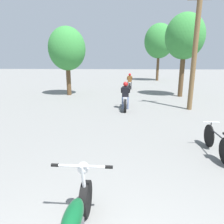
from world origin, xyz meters
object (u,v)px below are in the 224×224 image
(roadside_tree_right_near, at_px, (185,37))
(motorcycle_rider_lead, at_px, (125,99))
(roadside_tree_right_far, at_px, (159,41))
(bicycle_parked, at_px, (217,142))
(utility_pole, at_px, (195,49))
(roadside_tree_left, at_px, (67,49))
(motorcycle_rider_far, at_px, (130,83))

(roadside_tree_right_near, relative_size, motorcycle_rider_lead, 2.75)
(roadside_tree_right_far, distance_m, bicycle_parked, 21.34)
(utility_pole, distance_m, motorcycle_rider_lead, 4.12)
(utility_pole, relative_size, motorcycle_rider_lead, 2.90)
(utility_pole, bearing_deg, bicycle_parked, -99.42)
(roadside_tree_left, bearing_deg, roadside_tree_right_near, -0.75)
(motorcycle_rider_far, bearing_deg, roadside_tree_right_far, 66.42)
(roadside_tree_left, bearing_deg, motorcycle_rider_lead, -45.08)
(utility_pole, bearing_deg, motorcycle_rider_far, 112.12)
(roadside_tree_left, height_order, bicycle_parked, roadside_tree_left)
(roadside_tree_right_near, bearing_deg, bicycle_parked, -98.64)
(motorcycle_rider_lead, bearing_deg, roadside_tree_left, 134.92)
(roadside_tree_right_near, bearing_deg, motorcycle_rider_far, 135.98)
(roadside_tree_right_near, bearing_deg, motorcycle_rider_lead, -133.49)
(roadside_tree_right_near, bearing_deg, roadside_tree_right_far, 89.43)
(utility_pole, height_order, roadside_tree_right_near, utility_pole)
(motorcycle_rider_lead, xyz_separation_m, motorcycle_rider_far, (0.34, 7.43, -0.01))
(roadside_tree_right_far, bearing_deg, motorcycle_rider_far, -113.58)
(roadside_tree_right_near, relative_size, motorcycle_rider_far, 2.71)
(roadside_tree_right_near, xyz_separation_m, roadside_tree_left, (-7.98, 0.10, -0.73))
(roadside_tree_right_near, distance_m, bicycle_parked, 9.93)
(roadside_tree_left, distance_m, bicycle_parked, 11.72)
(motorcycle_rider_far, bearing_deg, motorcycle_rider_lead, -92.61)
(roadside_tree_left, xyz_separation_m, bicycle_parked, (6.59, -9.25, -2.88))
(roadside_tree_left, distance_m, motorcycle_rider_far, 6.18)
(roadside_tree_right_near, xyz_separation_m, bicycle_parked, (-1.39, -9.15, -3.60))
(roadside_tree_left, height_order, motorcycle_rider_lead, roadside_tree_left)
(roadside_tree_right_far, height_order, bicycle_parked, roadside_tree_right_far)
(roadside_tree_right_near, relative_size, roadside_tree_right_far, 0.80)
(utility_pole, distance_m, bicycle_parked, 5.90)
(roadside_tree_right_far, bearing_deg, roadside_tree_right_near, -90.57)
(roadside_tree_right_far, bearing_deg, bicycle_parked, -94.14)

